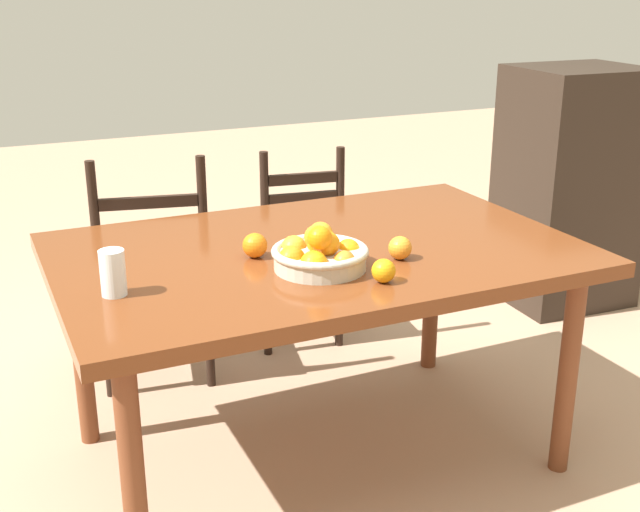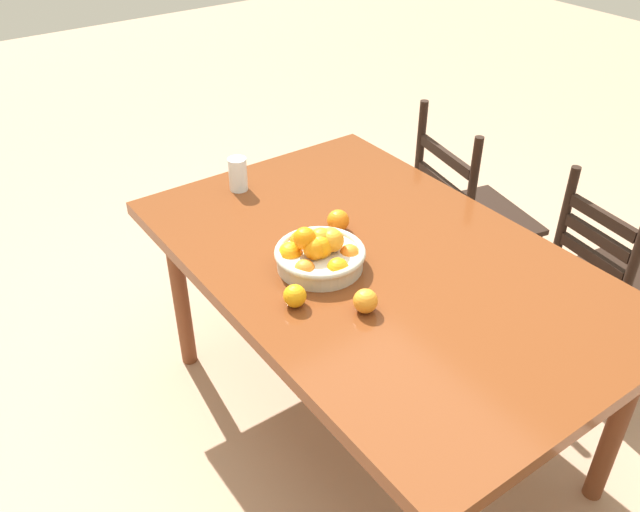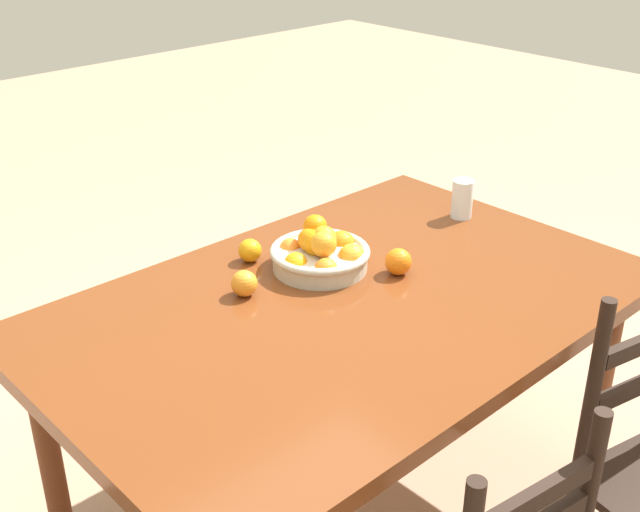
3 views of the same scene
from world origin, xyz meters
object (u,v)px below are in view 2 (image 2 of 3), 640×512
object	(u,v)px
orange_loose_0	(365,301)
orange_loose_1	(338,221)
dining_table	(378,276)
drinking_glass	(238,174)
fruit_bowl	(319,253)
orange_loose_2	(295,296)
chair_by_cabinet	(605,286)
chair_near_window	(467,219)

from	to	relation	value
orange_loose_0	orange_loose_1	bearing A→B (deg)	153.40
dining_table	drinking_glass	bearing A→B (deg)	-168.25
dining_table	fruit_bowl	size ratio (longest dim) A/B	5.69
orange_loose_2	drinking_glass	world-z (taller)	drinking_glass
chair_by_cabinet	orange_loose_2	size ratio (longest dim) A/B	13.13
orange_loose_1	orange_loose_0	bearing A→B (deg)	-26.60
chair_by_cabinet	orange_loose_1	world-z (taller)	chair_by_cabinet
orange_loose_2	chair_by_cabinet	bearing A→B (deg)	78.39
orange_loose_1	drinking_glass	bearing A→B (deg)	-163.94
drinking_glass	orange_loose_1	bearing A→B (deg)	16.06
fruit_bowl	orange_loose_0	bearing A→B (deg)	-4.75
chair_near_window	chair_by_cabinet	size ratio (longest dim) A/B	1.05
fruit_bowl	drinking_glass	world-z (taller)	fruit_bowl
orange_loose_0	chair_by_cabinet	bearing A→B (deg)	83.88
orange_loose_1	drinking_glass	distance (m)	0.47
chair_by_cabinet	orange_loose_1	bearing A→B (deg)	68.69
chair_near_window	orange_loose_2	xyz separation A→B (m)	(0.40, -1.18, 0.35)
fruit_bowl	orange_loose_1	world-z (taller)	fruit_bowl
drinking_glass	chair_near_window	bearing A→B (deg)	71.83
chair_by_cabinet	orange_loose_0	xyz separation A→B (m)	(-0.12, -1.11, 0.36)
dining_table	orange_loose_2	bearing A→B (deg)	-82.81
orange_loose_0	orange_loose_1	xyz separation A→B (m)	(-0.40, 0.20, 0.00)
fruit_bowl	orange_loose_0	distance (m)	0.26
orange_loose_0	drinking_glass	size ratio (longest dim) A/B	0.56
chair_near_window	fruit_bowl	xyz separation A→B (m)	(0.28, -1.01, 0.37)
orange_loose_0	drinking_glass	xyz separation A→B (m)	(-0.85, 0.07, 0.03)
orange_loose_0	orange_loose_2	xyz separation A→B (m)	(-0.14, -0.15, -0.00)
fruit_bowl	orange_loose_2	size ratio (longest dim) A/B	4.19
chair_near_window	fruit_bowl	world-z (taller)	chair_near_window
dining_table	orange_loose_0	bearing A→B (deg)	-48.24
fruit_bowl	orange_loose_1	bearing A→B (deg)	127.55
chair_near_window	fruit_bowl	bearing A→B (deg)	117.21
orange_loose_1	fruit_bowl	bearing A→B (deg)	-52.45
chair_by_cabinet	orange_loose_2	world-z (taller)	chair_by_cabinet
chair_by_cabinet	orange_loose_1	xyz separation A→B (m)	(-0.52, -0.91, 0.36)
fruit_bowl	orange_loose_2	xyz separation A→B (m)	(0.12, -0.17, -0.02)
chair_by_cabinet	orange_loose_2	distance (m)	1.33
dining_table	chair_by_cabinet	bearing A→B (deg)	71.36
dining_table	orange_loose_1	xyz separation A→B (m)	(-0.21, -0.01, 0.11)
chair_by_cabinet	fruit_bowl	distance (m)	1.21
orange_loose_0	orange_loose_2	bearing A→B (deg)	-132.75
dining_table	chair_near_window	size ratio (longest dim) A/B	1.73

